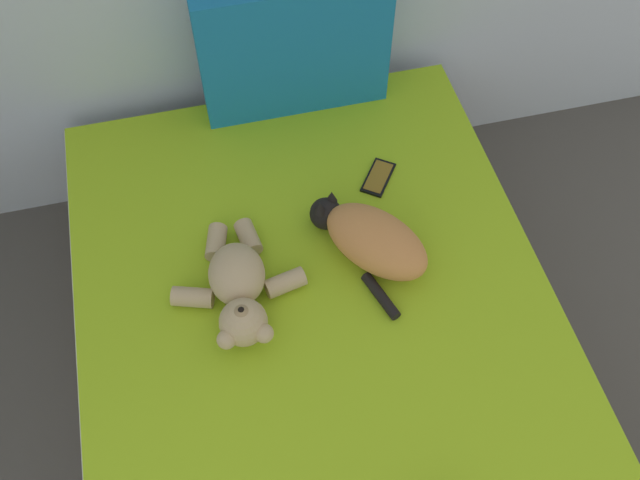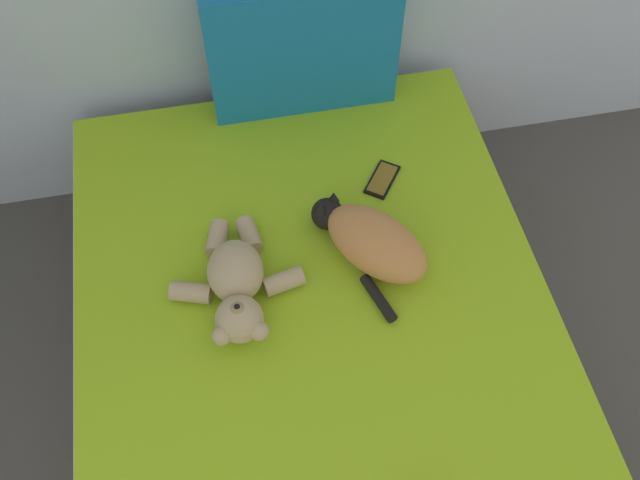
% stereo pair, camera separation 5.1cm
% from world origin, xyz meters
% --- Properties ---
extents(bed, '(1.42, 2.09, 0.50)m').
position_xyz_m(bed, '(1.79, 3.05, 0.25)').
color(bed, '#9E7A56').
rests_on(bed, ground_plane).
extents(patterned_cushion, '(0.63, 0.14, 0.49)m').
position_xyz_m(patterned_cushion, '(1.91, 4.00, 0.74)').
color(patterned_cushion, '#1972AD').
rests_on(patterned_cushion, bed).
extents(cat, '(0.36, 0.43, 0.15)m').
position_xyz_m(cat, '(1.99, 3.32, 0.57)').
color(cat, '#D18447').
rests_on(cat, bed).
extents(teddy_bear, '(0.40, 0.44, 0.15)m').
position_xyz_m(teddy_bear, '(1.58, 3.25, 0.56)').
color(teddy_bear, tan).
rests_on(teddy_bear, bed).
extents(cell_phone, '(0.15, 0.16, 0.01)m').
position_xyz_m(cell_phone, '(2.09, 3.59, 0.50)').
color(cell_phone, black).
rests_on(cell_phone, bed).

